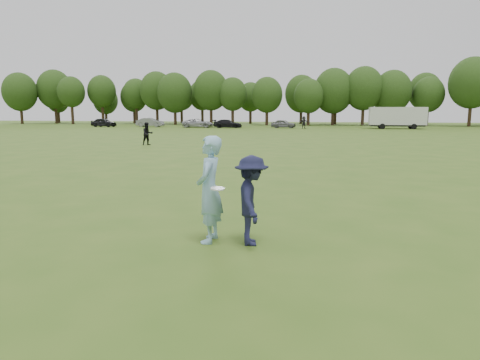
# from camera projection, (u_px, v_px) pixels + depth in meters

# --- Properties ---
(ground) EXTENTS (200.00, 200.00, 0.00)m
(ground) POSITION_uv_depth(u_px,v_px,m) (260.00, 251.00, 7.95)
(ground) COLOR #375919
(ground) RESTS_ON ground
(thrower) EXTENTS (0.53, 0.78, 2.11)m
(thrower) POSITION_uv_depth(u_px,v_px,m) (209.00, 189.00, 8.40)
(thrower) COLOR #8EBFDC
(thrower) RESTS_ON ground
(defender) EXTENTS (0.88, 1.24, 1.75)m
(defender) POSITION_uv_depth(u_px,v_px,m) (252.00, 200.00, 8.25)
(defender) COLOR #191B38
(defender) RESTS_ON ground
(player_far_a) EXTENTS (1.07, 1.06, 1.75)m
(player_far_a) POSITION_uv_depth(u_px,v_px,m) (147.00, 134.00, 32.82)
(player_far_a) COLOR black
(player_far_a) RESTS_ON ground
(player_far_d) EXTENTS (1.78, 1.31, 1.86)m
(player_far_d) POSITION_uv_depth(u_px,v_px,m) (304.00, 122.00, 64.42)
(player_far_d) COLOR #252525
(player_far_d) RESTS_ON ground
(car_a) EXTENTS (4.47, 2.26, 1.46)m
(car_a) POSITION_uv_depth(u_px,v_px,m) (104.00, 122.00, 71.72)
(car_a) COLOR black
(car_a) RESTS_ON ground
(car_b) EXTENTS (4.60, 1.76, 1.50)m
(car_b) POSITION_uv_depth(u_px,v_px,m) (150.00, 122.00, 71.47)
(car_b) COLOR slate
(car_b) RESTS_ON ground
(car_c) EXTENTS (5.23, 2.77, 1.40)m
(car_c) POSITION_uv_depth(u_px,v_px,m) (198.00, 123.00, 68.64)
(car_c) COLOR #A3A3A7
(car_c) RESTS_ON ground
(car_d) EXTENTS (4.56, 2.01, 1.30)m
(car_d) POSITION_uv_depth(u_px,v_px,m) (228.00, 124.00, 67.24)
(car_d) COLOR black
(car_d) RESTS_ON ground
(car_e) EXTENTS (3.99, 1.99, 1.30)m
(car_e) POSITION_uv_depth(u_px,v_px,m) (283.00, 124.00, 66.71)
(car_e) COLOR slate
(car_e) RESTS_ON ground
(disc_in_play) EXTENTS (0.31, 0.31, 0.06)m
(disc_in_play) POSITION_uv_depth(u_px,v_px,m) (218.00, 189.00, 8.08)
(disc_in_play) COLOR white
(disc_in_play) RESTS_ON ground
(cargo_trailer) EXTENTS (9.00, 2.75, 3.20)m
(cargo_trailer) POSITION_uv_depth(u_px,v_px,m) (397.00, 117.00, 63.43)
(cargo_trailer) COLOR silver
(cargo_trailer) RESTS_ON ground
(treeline) EXTENTS (130.35, 18.39, 11.74)m
(treeline) POSITION_uv_depth(u_px,v_px,m) (333.00, 92.00, 80.98)
(treeline) COLOR #332114
(treeline) RESTS_ON ground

